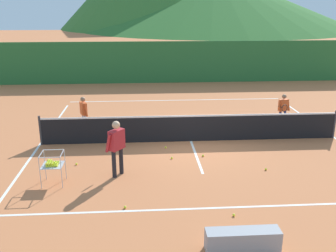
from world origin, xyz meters
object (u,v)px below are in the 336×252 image
at_px(tennis_ball_1, 172,158).
at_px(courtside_bench, 243,240).
at_px(tennis_net, 191,128).
at_px(student_1, 283,107).
at_px(tennis_ball_4, 166,147).
at_px(tennis_ball_5, 266,169).
at_px(tennis_ball_3, 234,215).
at_px(tennis_ball_7, 76,164).
at_px(student_0, 84,111).
at_px(tennis_ball_2, 203,156).
at_px(ball_cart, 52,164).
at_px(tennis_ball_6, 125,207).
at_px(instructor, 117,143).

height_order(tennis_ball_1, courtside_bench, courtside_bench).
xyz_separation_m(tennis_net, student_1, (3.89, 1.50, 0.29)).
relative_size(tennis_ball_4, courtside_bench, 0.05).
bearing_deg(courtside_bench, tennis_ball_5, 65.84).
height_order(tennis_ball_3, tennis_ball_7, same).
bearing_deg(tennis_ball_3, tennis_ball_1, 108.42).
bearing_deg(courtside_bench, student_0, 118.26).
xyz_separation_m(tennis_ball_2, tennis_ball_4, (-1.17, 0.82, 0.00)).
bearing_deg(tennis_ball_5, ball_cart, -175.70).
distance_m(tennis_net, tennis_ball_7, 4.25).
bearing_deg(tennis_ball_6, student_0, 106.49).
bearing_deg(tennis_ball_5, courtside_bench, -114.16).
distance_m(instructor, courtside_bench, 4.66).
bearing_deg(tennis_net, courtside_bench, -87.96).
relative_size(instructor, tennis_ball_2, 24.13).
height_order(ball_cart, courtside_bench, ball_cart).
xyz_separation_m(student_0, tennis_ball_7, (0.18, -3.27, -0.79)).
bearing_deg(courtside_bench, tennis_ball_1, 102.25).
height_order(student_0, tennis_ball_7, student_0).
bearing_deg(student_1, tennis_ball_1, -146.59).
bearing_deg(ball_cart, tennis_ball_7, 70.98).
distance_m(tennis_ball_5, tennis_ball_7, 5.76).
relative_size(student_0, tennis_ball_2, 20.16).
bearing_deg(tennis_ball_2, tennis_net, 98.24).
xyz_separation_m(tennis_net, tennis_ball_6, (-2.19, -4.60, -0.47)).
bearing_deg(tennis_ball_1, tennis_ball_3, -71.58).
height_order(tennis_net, tennis_ball_1, tennis_net).
xyz_separation_m(tennis_ball_1, tennis_ball_6, (-1.38, -3.00, 0.00)).
distance_m(instructor, student_0, 4.35).
xyz_separation_m(tennis_net, student_0, (-3.97, 1.39, 0.32)).
bearing_deg(tennis_ball_2, student_1, 39.01).
bearing_deg(tennis_ball_1, student_1, 33.41).
bearing_deg(student_0, courtside_bench, -61.74).
height_order(student_1, tennis_ball_1, student_1).
relative_size(tennis_ball_2, tennis_ball_7, 1.00).
xyz_separation_m(tennis_ball_2, courtside_bench, (0.02, -4.95, 0.20)).
height_order(student_0, courtside_bench, student_0).
height_order(student_1, tennis_ball_6, student_1).
distance_m(student_0, ball_cart, 4.51).
bearing_deg(student_1, ball_cart, -150.30).
height_order(ball_cart, tennis_ball_1, ball_cart).
distance_m(instructor, tennis_ball_7, 1.82).
bearing_deg(tennis_ball_7, tennis_ball_6, -59.67).
height_order(tennis_net, instructor, instructor).
height_order(tennis_ball_6, courtside_bench, courtside_bench).
relative_size(instructor, tennis_ball_4, 24.13).
height_order(tennis_ball_7, courtside_bench, courtside_bench).
bearing_deg(tennis_ball_3, tennis_ball_2, 92.32).
bearing_deg(tennis_ball_4, tennis_ball_5, -34.84).
bearing_deg(instructor, tennis_ball_6, -81.84).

